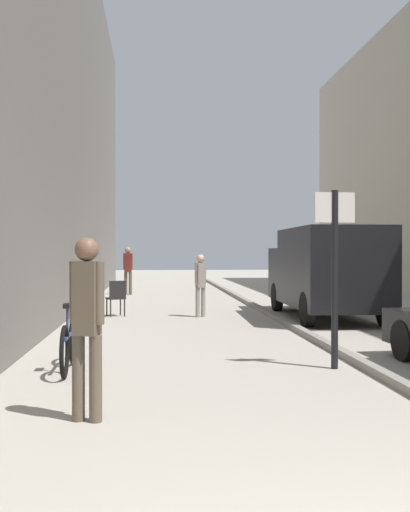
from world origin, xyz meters
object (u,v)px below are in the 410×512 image
at_px(pedestrian_main_foreground, 87,315).
at_px(bicycle_leaning, 69,344).
at_px(pedestrian_far_crossing, 128,267).
at_px(delivery_van, 325,270).
at_px(cafe_chair_near_window, 117,296).
at_px(pedestrian_mid_block, 200,281).
at_px(street_sign_post, 335,263).

xyz_separation_m(pedestrian_main_foreground, bicycle_leaning, (-0.54, 2.59, -0.69)).
relative_size(pedestrian_far_crossing, delivery_van, 0.35).
xyz_separation_m(bicycle_leaning, cafe_chair_near_window, (0.24, 7.14, 0.17)).
height_order(pedestrian_main_foreground, bicycle_leaning, pedestrian_main_foreground).
bearing_deg(pedestrian_main_foreground, cafe_chair_near_window, -70.65).
bearing_deg(delivery_van, pedestrian_mid_block, 172.63).
distance_m(pedestrian_mid_block, cafe_chair_near_window, 2.24).
xyz_separation_m(delivery_van, bicycle_leaning, (-5.60, -6.33, -0.85)).
bearing_deg(pedestrian_far_crossing, cafe_chair_near_window, -77.21).
xyz_separation_m(pedestrian_far_crossing, cafe_chair_near_window, (0.02, -7.84, -0.54)).
relative_size(delivery_van, bicycle_leaning, 3.04).
bearing_deg(street_sign_post, pedestrian_mid_block, -82.00).
relative_size(pedestrian_main_foreground, cafe_chair_near_window, 1.97).
distance_m(pedestrian_main_foreground, pedestrian_mid_block, 9.59).
distance_m(pedestrian_main_foreground, pedestrian_far_crossing, 17.57).
bearing_deg(pedestrian_mid_block, delivery_van, -31.56).
bearing_deg(cafe_chair_near_window, pedestrian_mid_block, -28.17).
relative_size(pedestrian_main_foreground, pedestrian_far_crossing, 0.99).
bearing_deg(cafe_chair_near_window, bicycle_leaning, -111.61).
bearing_deg(delivery_van, bicycle_leaning, -130.16).
relative_size(street_sign_post, bicycle_leaning, 1.47).
xyz_separation_m(pedestrian_far_crossing, delivery_van, (5.38, -8.65, 0.15)).
height_order(delivery_van, bicycle_leaning, delivery_van).
xyz_separation_m(pedestrian_far_crossing, street_sign_post, (3.62, -15.14, 0.46)).
distance_m(bicycle_leaning, cafe_chair_near_window, 7.15).
height_order(delivery_van, street_sign_post, street_sign_post).
bearing_deg(bicycle_leaning, pedestrian_mid_block, 68.99).
xyz_separation_m(street_sign_post, cafe_chair_near_window, (-3.59, 7.31, -1.00)).
xyz_separation_m(pedestrian_mid_block, street_sign_post, (1.41, -6.98, 0.61)).
bearing_deg(bicycle_leaning, street_sign_post, -3.86).
xyz_separation_m(pedestrian_main_foreground, pedestrian_far_crossing, (-0.32, 17.56, 0.01)).
xyz_separation_m(pedestrian_mid_block, bicycle_leaning, (-2.43, -6.82, -0.56)).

